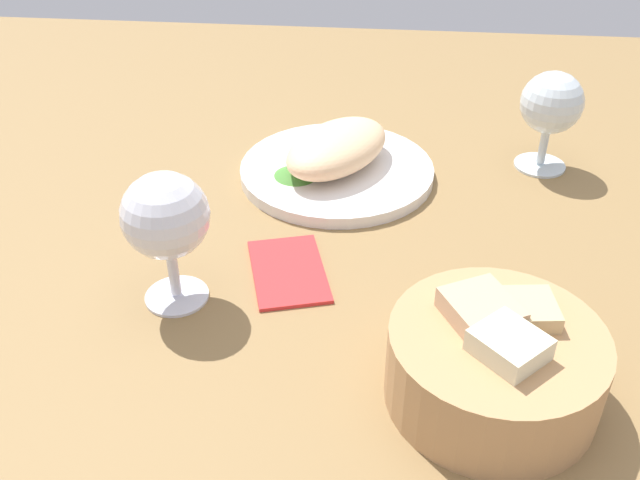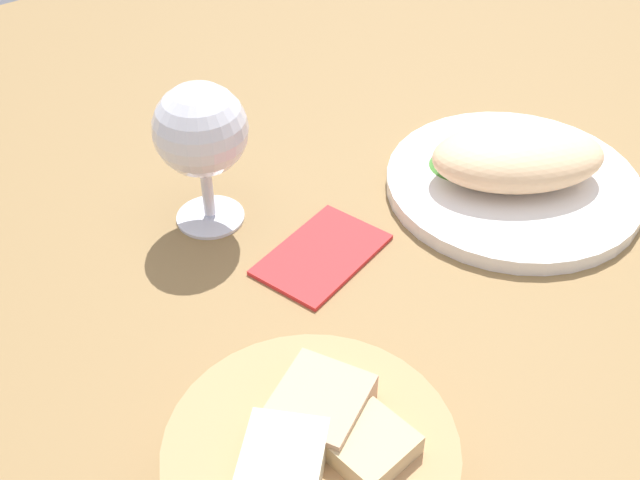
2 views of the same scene
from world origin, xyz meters
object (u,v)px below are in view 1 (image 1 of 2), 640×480
(wine_glass_near, at_px, (166,220))
(bread_basket, at_px, (494,362))
(plate, at_px, (337,171))
(folded_napkin, at_px, (288,269))
(wine_glass_far, at_px, (551,107))

(wine_glass_near, bearing_deg, bread_basket, 71.20)
(plate, bearing_deg, folded_napkin, -9.51)
(plate, xyz_separation_m, bread_basket, (0.34, 0.15, 0.03))
(plate, bearing_deg, wine_glass_near, -28.55)
(folded_napkin, bearing_deg, plate, 154.56)
(plate, height_order, wine_glass_far, wine_glass_far)
(plate, bearing_deg, bread_basket, 23.75)
(wine_glass_far, bearing_deg, wine_glass_near, -52.45)
(plate, xyz_separation_m, wine_glass_near, (0.24, -0.13, 0.08))
(wine_glass_far, bearing_deg, bread_basket, -14.21)
(bread_basket, distance_m, folded_napkin, 0.23)
(plate, relative_size, bread_basket, 1.38)
(wine_glass_near, distance_m, wine_glass_far, 0.48)
(plate, relative_size, folded_napkin, 2.10)
(plate, height_order, bread_basket, bread_basket)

